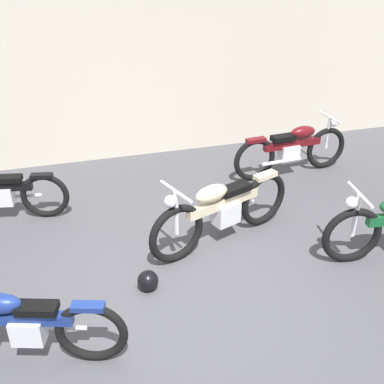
{
  "coord_description": "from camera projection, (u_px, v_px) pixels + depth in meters",
  "views": [
    {
      "loc": [
        -1.05,
        -3.92,
        3.58
      ],
      "look_at": [
        0.46,
        1.37,
        0.55
      ],
      "focal_mm": 43.93,
      "sensor_mm": 36.0,
      "label": 1
    }
  ],
  "objects": [
    {
      "name": "motorcycle_blue",
      "position": [
        21.0,
        325.0,
        4.32
      ],
      "size": [
        1.89,
        0.79,
        0.88
      ],
      "rotation": [
        0.0,
        0.0,
        2.84
      ],
      "color": "black",
      "rests_on": "ground_plane"
    },
    {
      "name": "ground_plane",
      "position": [
        186.0,
        297.0,
        5.28
      ],
      "size": [
        40.0,
        40.0,
        0.0
      ],
      "primitive_type": "plane",
      "color": "#47474C"
    },
    {
      "name": "motorcycle_cream",
      "position": [
        222.0,
        210.0,
        6.01
      ],
      "size": [
        2.12,
        0.97,
        1.0
      ],
      "rotation": [
        0.0,
        0.0,
        3.49
      ],
      "color": "black",
      "rests_on": "ground_plane"
    },
    {
      "name": "helmet",
      "position": [
        148.0,
        281.0,
        5.34
      ],
      "size": [
        0.24,
        0.24,
        0.24
      ],
      "primitive_type": "sphere",
      "color": "black",
      "rests_on": "ground_plane"
    },
    {
      "name": "building_wall",
      "position": [
        122.0,
        78.0,
        8.08
      ],
      "size": [
        18.0,
        0.3,
        2.82
      ],
      "primitive_type": "cube",
      "color": "beige",
      "rests_on": "ground_plane"
    },
    {
      "name": "motorcycle_maroon",
      "position": [
        293.0,
        149.0,
        7.79
      ],
      "size": [
        2.09,
        0.58,
        0.94
      ],
      "rotation": [
        0.0,
        0.0,
        0.07
      ],
      "color": "black",
      "rests_on": "ground_plane"
    }
  ]
}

